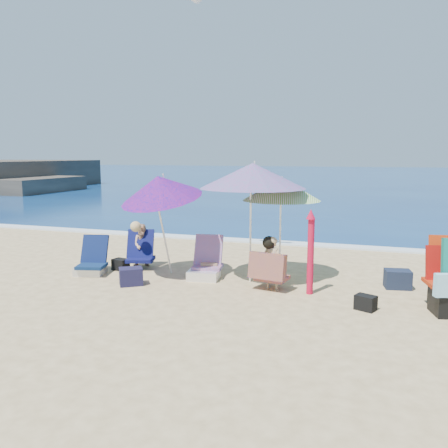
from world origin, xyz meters
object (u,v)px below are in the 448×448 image
(umbrella_blue, at_px, (160,188))
(chair_rainbow, at_px, (206,267))
(umbrella_striped, at_px, (282,189))
(person_center, at_px, (270,264))
(chair_navy, at_px, (92,264))
(furled_umbrella, at_px, (311,248))
(umbrella_turquoise, at_px, (253,176))
(person_left, at_px, (142,245))

(umbrella_blue, bearing_deg, chair_rainbow, 20.09)
(umbrella_striped, xyz_separation_m, person_center, (-0.01, -0.79, -1.24))
(chair_navy, bearing_deg, person_center, 0.86)
(umbrella_striped, bearing_deg, furled_umbrella, -50.44)
(umbrella_turquoise, distance_m, chair_navy, 3.62)
(umbrella_turquoise, height_order, furled_umbrella, umbrella_turquoise)
(umbrella_turquoise, relative_size, person_center, 2.36)
(chair_navy, xyz_separation_m, person_center, (3.58, 0.05, 0.26))
(umbrella_blue, xyz_separation_m, chair_rainbow, (0.79, 0.29, -1.52))
(umbrella_striped, bearing_deg, chair_navy, -166.79)
(umbrella_turquoise, bearing_deg, umbrella_blue, -169.26)
(umbrella_striped, height_order, person_left, umbrella_striped)
(chair_navy, bearing_deg, umbrella_blue, 6.68)
(umbrella_turquoise, bearing_deg, chair_rainbow, -177.97)
(chair_navy, distance_m, chair_rainbow, 2.27)
(chair_rainbow, bearing_deg, furled_umbrella, -11.89)
(umbrella_striped, xyz_separation_m, chair_rainbow, (-1.36, -0.38, -1.49))
(furled_umbrella, bearing_deg, chair_rainbow, 168.11)
(umbrella_turquoise, bearing_deg, chair_navy, -171.11)
(person_left, bearing_deg, furled_umbrella, -12.72)
(umbrella_turquoise, height_order, chair_navy, umbrella_turquoise)
(umbrella_blue, bearing_deg, person_center, -3.06)
(umbrella_striped, height_order, umbrella_blue, umbrella_blue)
(person_left, bearing_deg, person_center, -15.12)
(chair_rainbow, height_order, person_left, person_left)
(person_left, bearing_deg, chair_navy, -128.39)
(umbrella_turquoise, xyz_separation_m, umbrella_striped, (0.46, 0.35, -0.26))
(person_left, bearing_deg, umbrella_striped, 0.03)
(chair_rainbow, distance_m, person_left, 1.63)
(umbrella_turquoise, xyz_separation_m, person_center, (0.45, -0.44, -1.49))
(chair_rainbow, bearing_deg, person_center, -16.64)
(umbrella_striped, relative_size, chair_navy, 2.49)
(furled_umbrella, distance_m, person_left, 3.70)
(umbrella_striped, height_order, chair_navy, umbrella_striped)
(umbrella_blue, bearing_deg, chair_navy, -173.32)
(umbrella_turquoise, xyz_separation_m, chair_rainbow, (-0.90, -0.03, -1.74))
(umbrella_striped, bearing_deg, umbrella_blue, -162.62)
(umbrella_blue, relative_size, furled_umbrella, 1.46)
(umbrella_blue, xyz_separation_m, person_left, (-0.77, 0.67, -1.27))
(umbrella_blue, xyz_separation_m, chair_navy, (-1.44, -0.17, -1.53))
(umbrella_turquoise, relative_size, chair_rainbow, 2.63)
(chair_navy, bearing_deg, furled_umbrella, 0.39)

